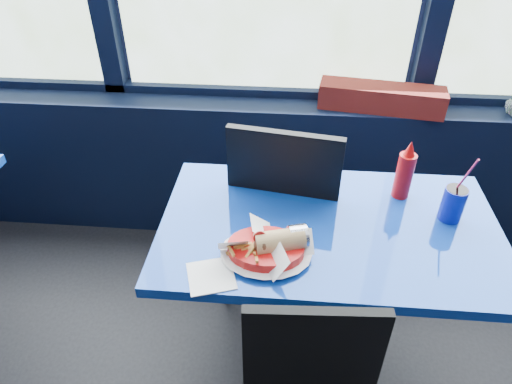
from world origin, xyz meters
name	(u,v)px	position (x,y,z in m)	size (l,w,h in m)	color
window_sill	(263,167)	(0.00, 2.87, 0.40)	(5.00, 0.26, 0.80)	black
near_table	(325,261)	(0.30, 2.00, 0.57)	(1.20, 0.70, 0.75)	black
chair_near_back	(278,205)	(0.11, 2.31, 0.58)	(0.52, 0.53, 1.01)	black
planter_box	(381,98)	(0.57, 2.83, 0.86)	(0.59, 0.15, 0.12)	maroon
food_basket	(268,248)	(0.09, 1.83, 0.78)	(0.28, 0.28, 0.10)	red
ketchup_bottle	(405,172)	(0.57, 2.20, 0.86)	(0.06, 0.06, 0.24)	red
soda_cup	(453,203)	(0.73, 2.07, 0.82)	(0.08, 0.08, 0.27)	#0D1799
napkin	(211,276)	(-0.08, 1.72, 0.75)	(0.14, 0.14, 0.00)	white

